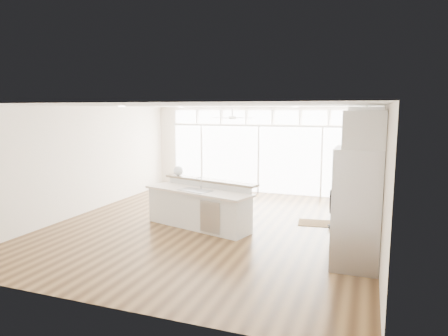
% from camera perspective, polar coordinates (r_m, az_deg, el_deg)
% --- Properties ---
extents(floor, '(7.00, 8.00, 0.02)m').
position_cam_1_polar(floor, '(9.17, -1.61, -8.29)').
color(floor, '#402913').
rests_on(floor, ground).
extents(ceiling, '(7.00, 8.00, 0.02)m').
position_cam_1_polar(ceiling, '(8.78, -1.68, 8.90)').
color(ceiling, white).
rests_on(ceiling, wall_back).
extents(wall_back, '(7.00, 0.04, 2.70)m').
position_cam_1_polar(wall_back, '(12.65, 5.09, 2.58)').
color(wall_back, white).
rests_on(wall_back, floor).
extents(wall_front, '(7.00, 0.04, 2.70)m').
position_cam_1_polar(wall_front, '(5.43, -17.55, -5.52)').
color(wall_front, white).
rests_on(wall_front, floor).
extents(wall_left, '(0.04, 8.00, 2.70)m').
position_cam_1_polar(wall_left, '(10.67, -19.39, 1.07)').
color(wall_left, white).
rests_on(wall_left, floor).
extents(wall_right, '(0.04, 8.00, 2.70)m').
position_cam_1_polar(wall_right, '(8.26, 21.54, -1.05)').
color(wall_right, white).
rests_on(wall_right, floor).
extents(glass_wall, '(5.80, 0.06, 2.08)m').
position_cam_1_polar(glass_wall, '(12.62, 5.00, 1.20)').
color(glass_wall, white).
rests_on(glass_wall, wall_back).
extents(transom_row, '(5.90, 0.06, 0.40)m').
position_cam_1_polar(transom_row, '(12.53, 5.07, 7.25)').
color(transom_row, white).
rests_on(transom_row, wall_back).
extents(desk_window, '(0.04, 0.85, 0.85)m').
position_cam_1_polar(desk_window, '(8.53, 21.30, 0.60)').
color(desk_window, silver).
rests_on(desk_window, wall_right).
extents(ceiling_fan, '(1.16, 1.16, 0.32)m').
position_cam_1_polar(ceiling_fan, '(11.58, 1.19, 7.68)').
color(ceiling_fan, silver).
rests_on(ceiling_fan, ceiling).
extents(recessed_lights, '(3.40, 3.00, 0.02)m').
position_cam_1_polar(recessed_lights, '(8.97, -1.20, 8.77)').
color(recessed_lights, white).
rests_on(recessed_lights, ceiling).
extents(oven_cabinet, '(0.64, 1.20, 2.50)m').
position_cam_1_polar(oven_cabinet, '(10.05, 19.42, 0.07)').
color(oven_cabinet, white).
rests_on(oven_cabinet, floor).
extents(desk_nook, '(0.72, 1.30, 0.76)m').
position_cam_1_polar(desk_nook, '(8.75, 18.72, -6.90)').
color(desk_nook, white).
rests_on(desk_nook, floor).
extents(upper_cabinets, '(0.64, 1.30, 0.64)m').
position_cam_1_polar(upper_cabinets, '(8.46, 19.62, 6.08)').
color(upper_cabinets, white).
rests_on(upper_cabinets, wall_right).
extents(refrigerator, '(0.76, 0.90, 2.00)m').
position_cam_1_polar(refrigerator, '(7.00, 18.43, -5.43)').
color(refrigerator, '#A6A7AB').
rests_on(refrigerator, floor).
extents(fridge_cabinet, '(0.64, 0.90, 0.60)m').
position_cam_1_polar(fridge_cabinet, '(6.81, 19.44, 5.23)').
color(fridge_cabinet, white).
rests_on(fridge_cabinet, wall_right).
extents(framed_photos, '(0.06, 0.22, 0.80)m').
position_cam_1_polar(framed_photos, '(9.16, 21.19, 0.16)').
color(framed_photos, black).
rests_on(framed_photos, wall_right).
extents(kitchen_island, '(2.76, 1.66, 1.03)m').
position_cam_1_polar(kitchen_island, '(8.95, -3.70, -5.24)').
color(kitchen_island, white).
rests_on(kitchen_island, floor).
extents(rug, '(0.91, 0.70, 0.01)m').
position_cam_1_polar(rug, '(9.58, 13.11, -7.68)').
color(rug, '#362311').
rests_on(rug, floor).
extents(office_chair, '(0.59, 0.56, 0.90)m').
position_cam_1_polar(office_chair, '(9.01, 16.68, -5.90)').
color(office_chair, black).
rests_on(office_chair, floor).
extents(fishbowl, '(0.28, 0.28, 0.23)m').
position_cam_1_polar(fishbowl, '(9.74, -6.52, -0.38)').
color(fishbowl, white).
rests_on(fishbowl, kitchen_island).
extents(monitor, '(0.11, 0.49, 0.41)m').
position_cam_1_polar(monitor, '(8.62, 18.37, -3.13)').
color(monitor, black).
rests_on(monitor, desk_nook).
extents(keyboard, '(0.15, 0.31, 0.01)m').
position_cam_1_polar(keyboard, '(8.66, 17.19, -4.34)').
color(keyboard, white).
rests_on(keyboard, desk_nook).
extents(potted_plant, '(0.34, 0.37, 0.26)m').
position_cam_1_polar(potted_plant, '(9.96, 19.80, 7.94)').
color(potted_plant, '#285725').
rests_on(potted_plant, oven_cabinet).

